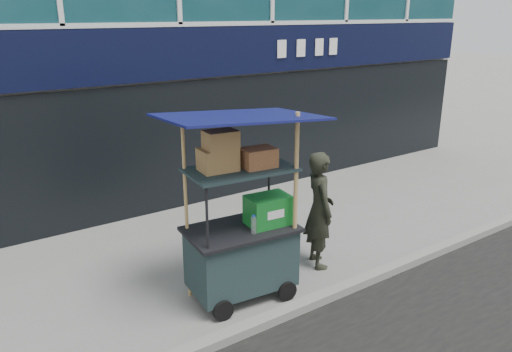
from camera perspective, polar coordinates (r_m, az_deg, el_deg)
ground at (r=6.99m, az=7.35°, el=-12.96°), size 80.00×80.00×0.00m
curb at (r=6.84m, az=8.51°, el=-13.21°), size 80.00×0.18×0.12m
vendor_cart at (r=6.45m, az=-1.54°, el=-6.67°), size 1.98×1.49×2.53m
vendor_man at (r=7.31m, az=7.25°, el=-3.84°), size 0.63×0.75×1.75m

